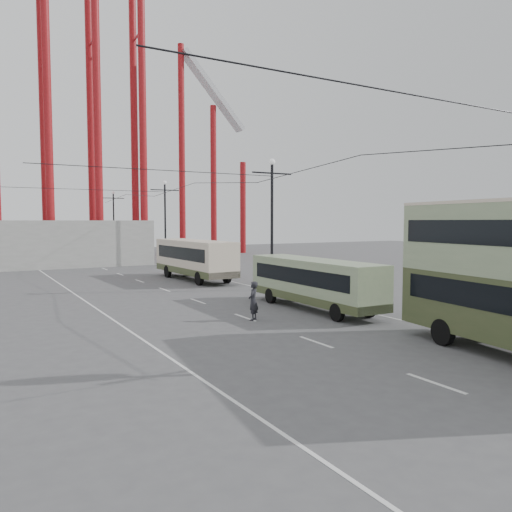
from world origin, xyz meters
TOP-DOWN VIEW (x-y plane):
  - ground at (0.00, 0.00)m, footprint 160.00×160.00m
  - road_markings at (-0.86, 19.70)m, footprint 12.52×120.00m
  - lamp_post_mid at (5.60, 18.00)m, footprint 3.20×0.44m
  - lamp_post_far at (5.60, 40.00)m, footprint 3.20×0.44m
  - lamp_post_distant at (5.60, 62.00)m, footprint 3.20×0.44m
  - roller_coaster at (-2.49, 56.89)m, footprint 52.95×5.00m
  - fairground_shed at (-6.00, 47.00)m, footprint 22.00×10.00m
  - single_decker_green at (3.48, 10.17)m, footprint 2.39×9.93m
  - single_decker_cream at (3.26, 26.48)m, footprint 3.01×10.76m
  - pedestrian at (-0.97, 9.21)m, footprint 0.84×0.82m

SIDE VIEW (x-z plane):
  - ground at x=0.00m, z-range 0.00..0.00m
  - road_markings at x=-0.86m, z-range 0.00..0.01m
  - pedestrian at x=-0.97m, z-range 0.00..1.94m
  - single_decker_green at x=3.48m, z-range 0.18..2.98m
  - single_decker_cream at x=3.26m, z-range 0.21..3.53m
  - fairground_shed at x=-6.00m, z-range 0.00..5.00m
  - lamp_post_mid at x=5.60m, z-range 0.02..9.34m
  - lamp_post_far at x=5.60m, z-range 0.02..9.34m
  - lamp_post_distant at x=5.60m, z-range 0.02..9.34m
  - roller_coaster at x=-2.49m, z-range -4.82..50.66m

